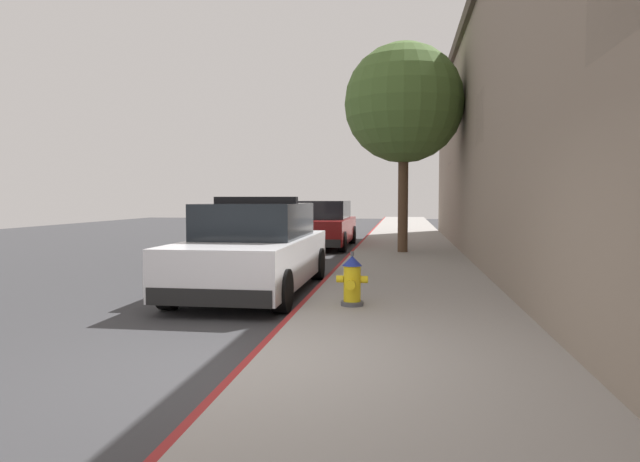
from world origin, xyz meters
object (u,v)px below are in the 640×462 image
at_px(fire_hydrant, 352,281).
at_px(street_tree, 404,104).
at_px(parked_car_silver_ahead, 323,225).
at_px(police_cruiser, 255,250).

xyz_separation_m(fire_hydrant, street_tree, (0.69, 8.10, 3.76)).
bearing_deg(parked_car_silver_ahead, police_cruiser, -89.29).
distance_m(police_cruiser, parked_car_silver_ahead, 9.19).
xyz_separation_m(police_cruiser, fire_hydrant, (1.88, -1.82, -0.24)).
distance_m(fire_hydrant, street_tree, 8.95).
distance_m(police_cruiser, street_tree, 7.64).
xyz_separation_m(parked_car_silver_ahead, fire_hydrant, (1.99, -11.00, -0.24)).
relative_size(parked_car_silver_ahead, fire_hydrant, 6.37).
height_order(police_cruiser, parked_car_silver_ahead, police_cruiser).
bearing_deg(police_cruiser, fire_hydrant, -44.07).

